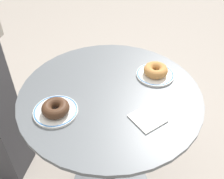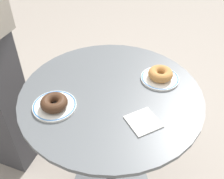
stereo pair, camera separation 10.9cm
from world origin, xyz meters
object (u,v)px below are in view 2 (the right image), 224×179
at_px(cafe_table, 111,133).
at_px(paper_napkin, 143,122).
at_px(donut_old_fashioned, 161,74).
at_px(plate_left, 55,106).
at_px(donut_chocolate, 54,103).
at_px(plate_right, 160,78).

distance_m(cafe_table, paper_napkin, 0.34).
bearing_deg(paper_napkin, cafe_table, 102.22).
height_order(cafe_table, paper_napkin, paper_napkin).
distance_m(cafe_table, donut_old_fashioned, 0.38).
height_order(plate_left, paper_napkin, plate_left).
distance_m(donut_chocolate, donut_old_fashioned, 0.49).
relative_size(cafe_table, paper_napkin, 6.89).
bearing_deg(donut_chocolate, paper_napkin, -36.50).
bearing_deg(plate_left, donut_chocolate, -95.72).
bearing_deg(donut_old_fashioned, plate_left, 177.06).
distance_m(plate_left, donut_chocolate, 0.03).
distance_m(plate_right, donut_old_fashioned, 0.03).
relative_size(cafe_table, donut_old_fashioned, 7.10).
height_order(donut_chocolate, donut_old_fashioned, same).
bearing_deg(plate_right, paper_napkin, -135.14).
xyz_separation_m(cafe_table, donut_chocolate, (-0.24, 0.01, 0.30)).
xyz_separation_m(plate_left, paper_napkin, (0.29, -0.22, -0.00)).
height_order(plate_right, paper_napkin, plate_right).
bearing_deg(paper_napkin, plate_left, 142.20).
bearing_deg(cafe_table, paper_napkin, -77.78).
xyz_separation_m(plate_right, donut_old_fashioned, (-0.00, -0.00, 0.03)).
relative_size(donut_old_fashioned, paper_napkin, 0.97).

